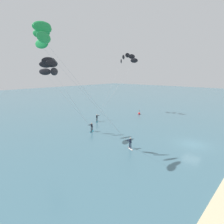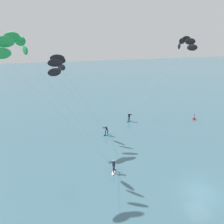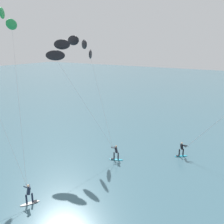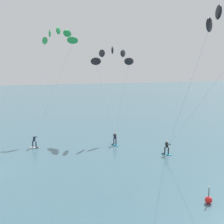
{
  "view_description": "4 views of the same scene",
  "coord_description": "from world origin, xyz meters",
  "px_view_note": "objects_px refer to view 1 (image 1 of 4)",
  "views": [
    {
      "loc": [
        -28.56,
        -9.17,
        10.69
      ],
      "look_at": [
        -4.61,
        12.28,
        4.04
      ],
      "focal_mm": 30.61,
      "sensor_mm": 36.0,
      "label": 1
    },
    {
      "loc": [
        -14.2,
        -15.21,
        15.8
      ],
      "look_at": [
        -5.53,
        14.19,
        4.68
      ],
      "focal_mm": 34.7,
      "sensor_mm": 36.0,
      "label": 2
    },
    {
      "loc": [
        6.71,
        -5.0,
        12.12
      ],
      "look_at": [
        -6.63,
        16.46,
        5.16
      ],
      "focal_mm": 40.17,
      "sensor_mm": 36.0,
      "label": 3
    },
    {
      "loc": [
        31.38,
        4.23,
        10.75
      ],
      "look_at": [
        -7.03,
        16.07,
        4.23
      ],
      "focal_mm": 49.66,
      "sensor_mm": 36.0,
      "label": 4
    }
  ],
  "objects_px": {
    "kitesurfer_far_out": "(126,60)",
    "kitesurfer_nearshore": "(47,39)",
    "marker_buoy": "(139,113)",
    "kitesurfer_mid_water": "(51,69)"
  },
  "relations": [
    {
      "from": "kitesurfer_far_out",
      "to": "kitesurfer_nearshore",
      "type": "bearing_deg",
      "value": -159.71
    },
    {
      "from": "kitesurfer_nearshore",
      "to": "kitesurfer_far_out",
      "type": "xyz_separation_m",
      "value": [
        27.04,
        10.0,
        -0.54
      ]
    },
    {
      "from": "marker_buoy",
      "to": "kitesurfer_nearshore",
      "type": "bearing_deg",
      "value": -165.97
    },
    {
      "from": "marker_buoy",
      "to": "kitesurfer_far_out",
      "type": "bearing_deg",
      "value": 131.17
    },
    {
      "from": "marker_buoy",
      "to": "kitesurfer_mid_water",
      "type": "bearing_deg",
      "value": -179.91
    },
    {
      "from": "kitesurfer_far_out",
      "to": "marker_buoy",
      "type": "xyz_separation_m",
      "value": [
        2.33,
        -2.66,
        -13.34
      ]
    },
    {
      "from": "kitesurfer_nearshore",
      "to": "kitesurfer_far_out",
      "type": "relative_size",
      "value": 1.04
    },
    {
      "from": "kitesurfer_nearshore",
      "to": "marker_buoy",
      "type": "height_order",
      "value": "kitesurfer_nearshore"
    },
    {
      "from": "kitesurfer_nearshore",
      "to": "kitesurfer_mid_water",
      "type": "relative_size",
      "value": 1.23
    },
    {
      "from": "kitesurfer_mid_water",
      "to": "marker_buoy",
      "type": "height_order",
      "value": "kitesurfer_mid_water"
    }
  ]
}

